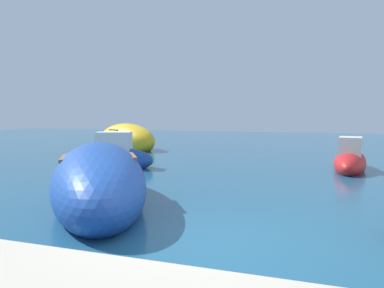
% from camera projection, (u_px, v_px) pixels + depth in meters
% --- Properties ---
extents(ground, '(80.00, 80.00, 0.00)m').
position_uv_depth(ground, '(212.00, 245.00, 6.09)').
color(ground, '#1E5170').
extents(moored_boat_0, '(5.20, 6.38, 1.95)m').
position_uv_depth(moored_boat_0, '(99.00, 182.00, 8.83)').
color(moored_boat_0, '#1E479E').
rests_on(moored_boat_0, ground).
extents(moored_boat_1, '(5.94, 4.98, 2.10)m').
position_uv_depth(moored_boat_1, '(127.00, 140.00, 22.79)').
color(moored_boat_1, gold).
rests_on(moored_boat_1, ground).
extents(moored_boat_3, '(1.64, 3.79, 1.58)m').
position_uv_depth(moored_boat_3, '(350.00, 161.00, 14.14)').
color(moored_boat_3, '#B21E1E').
rests_on(moored_boat_3, ground).
extents(moored_boat_5, '(4.04, 2.32, 1.75)m').
position_uv_depth(moored_boat_5, '(108.00, 158.00, 14.79)').
color(moored_boat_5, '#1E479E').
rests_on(moored_boat_5, ground).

